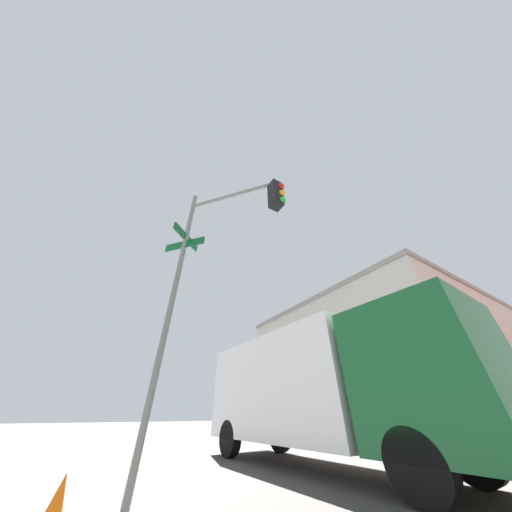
% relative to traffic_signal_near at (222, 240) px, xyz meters
% --- Properties ---
extents(traffic_signal_near, '(2.49, 2.10, 6.41)m').
position_rel_traffic_signal_near_xyz_m(traffic_signal_near, '(0.00, 0.00, 0.00)').
color(traffic_signal_near, slate).
rests_on(traffic_signal_near, ground_plane).
extents(building_stucco, '(19.50, 19.88, 10.48)m').
position_rel_traffic_signal_near_xyz_m(building_stucco, '(-11.06, 23.63, 0.75)').
color(building_stucco, '#BCB7AD').
rests_on(building_stucco, ground_plane).
extents(box_truck_second, '(8.77, 2.83, 3.35)m').
position_rel_traffic_signal_near_xyz_m(box_truck_second, '(-1.79, 4.05, -2.63)').
color(box_truck_second, '#19592D').
rests_on(box_truck_second, ground_plane).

